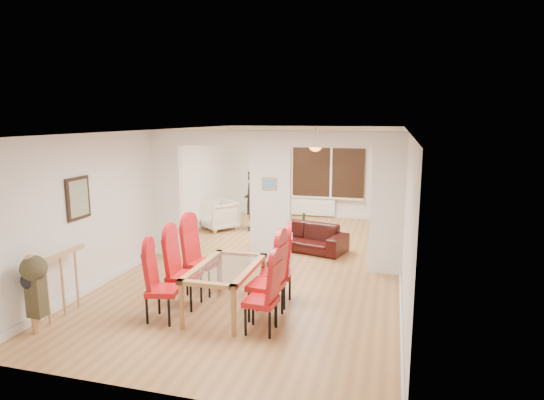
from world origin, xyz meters
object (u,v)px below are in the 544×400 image
at_px(dining_chair_lb, 184,271).
at_px(television, 379,224).
at_px(dining_chair_rc, 275,268).
at_px(dining_chair_ra, 261,296).
at_px(coffee_table, 310,229).
at_px(dining_chair_lc, 202,258).
at_px(dining_chair_la, 163,285).
at_px(sofa, 301,236).
at_px(person, 252,200).
at_px(dining_chair_rb, 266,279).
at_px(bowl, 314,225).
at_px(bottle, 304,218).
at_px(dining_table, 226,289).
at_px(armchair, 219,215).

xyz_separation_m(dining_chair_lb, television, (2.71, 5.20, -0.31)).
distance_m(dining_chair_rc, television, 4.97).
relative_size(dining_chair_ra, coffee_table, 1.16).
height_order(dining_chair_lc, dining_chair_rc, dining_chair_lc).
bearing_deg(coffee_table, dining_chair_ra, -86.67).
distance_m(dining_chair_la, sofa, 4.18).
height_order(sofa, person, person).
relative_size(dining_chair_lc, dining_chair_rb, 1.00).
height_order(dining_chair_rc, person, person).
height_order(coffee_table, bowl, bowl).
bearing_deg(dining_chair_lc, bottle, 87.18).
relative_size(dining_chair_rc, bowl, 5.41).
relative_size(dining_chair_ra, dining_chair_rb, 0.88).
height_order(dining_table, dining_chair_rb, dining_chair_rb).
height_order(dining_chair_lc, armchair, dining_chair_lc).
distance_m(dining_chair_rb, person, 5.21).
bearing_deg(dining_table, sofa, 83.09).
bearing_deg(dining_chair_ra, dining_chair_la, -174.21).
xyz_separation_m(dining_table, coffee_table, (0.37, 4.91, -0.25)).
height_order(dining_chair_lc, bottle, dining_chair_lc).
xyz_separation_m(television, bottle, (-1.85, -0.24, 0.10)).
xyz_separation_m(armchair, bowl, (2.44, 0.15, -0.14)).
bearing_deg(dining_table, bowl, 84.43).
height_order(dining_chair_rc, sofa, dining_chair_rc).
distance_m(dining_chair_ra, person, 5.63).
height_order(dining_chair_lb, dining_chair_lc, dining_chair_lc).
xyz_separation_m(dining_table, dining_chair_lb, (-0.68, 0.02, 0.21)).
distance_m(dining_chair_ra, television, 5.88).
bearing_deg(dining_chair_ra, television, 81.72).
bearing_deg(coffee_table, bottle, 155.38).
bearing_deg(dining_chair_rc, dining_chair_la, -155.78).
height_order(dining_chair_rc, television, dining_chair_rc).
bearing_deg(bowl, dining_chair_rc, -87.93).
xyz_separation_m(dining_chair_rc, armchair, (-2.60, 4.22, -0.20)).
xyz_separation_m(bottle, bowl, (0.29, -0.15, -0.12)).
bearing_deg(sofa, television, 62.55).
bearing_deg(sofa, armchair, 169.03).
xyz_separation_m(person, television, (3.17, 0.39, -0.52)).
xyz_separation_m(dining_table, dining_chair_rb, (0.63, -0.07, 0.23)).
bearing_deg(dining_chair_ra, dining_chair_rc, 98.28).
distance_m(dining_table, person, 4.98).
distance_m(dining_table, dining_chair_ra, 0.86).
height_order(dining_chair_ra, dining_chair_rb, dining_chair_rb).
distance_m(person, coffee_table, 1.65).
distance_m(dining_table, coffee_table, 4.93).
height_order(dining_chair_la, dining_chair_rb, dining_chair_rb).
relative_size(dining_table, dining_chair_lb, 1.34).
relative_size(sofa, coffee_table, 2.23).
relative_size(dining_chair_la, dining_chair_rb, 0.90).
distance_m(television, bowl, 1.61).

